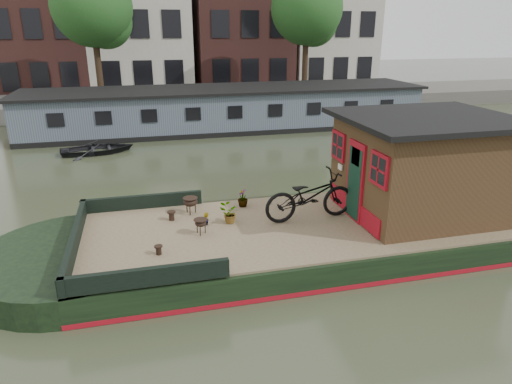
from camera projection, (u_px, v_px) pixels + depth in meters
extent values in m
plane|color=#313924|center=(335.00, 244.00, 11.20)|extent=(120.00, 120.00, 0.00)
cube|color=black|center=(335.00, 233.00, 11.10)|extent=(12.00, 4.00, 0.60)
cylinder|color=black|center=(74.00, 262.00, 9.72)|extent=(4.00, 4.00, 0.60)
cube|color=maroon|center=(335.00, 242.00, 11.18)|extent=(12.02, 4.02, 0.10)
cube|color=#897754|center=(336.00, 221.00, 10.99)|extent=(11.80, 3.80, 0.05)
cube|color=black|center=(75.00, 240.00, 9.56)|extent=(0.12, 4.00, 0.35)
cube|color=black|center=(143.00, 202.00, 11.64)|extent=(3.00, 0.12, 0.35)
cube|color=black|center=(146.00, 277.00, 8.14)|extent=(3.00, 0.12, 0.35)
cube|color=black|center=(423.00, 168.00, 11.09)|extent=(3.50, 3.00, 2.30)
cube|color=black|center=(429.00, 118.00, 10.68)|extent=(4.00, 3.50, 0.12)
cube|color=maroon|center=(355.00, 181.00, 10.75)|extent=(0.06, 0.80, 1.90)
cube|color=black|center=(354.00, 183.00, 10.76)|extent=(0.04, 0.64, 1.70)
cube|color=maroon|center=(379.00, 170.00, 9.59)|extent=(0.06, 0.72, 0.72)
cube|color=maroon|center=(338.00, 146.00, 11.50)|extent=(0.06, 0.72, 0.72)
imported|color=black|center=(310.00, 196.00, 10.85)|extent=(2.29, 0.93, 1.18)
imported|color=brown|center=(206.00, 219.00, 10.67)|extent=(0.14, 0.17, 0.29)
imported|color=#A95531|center=(229.00, 214.00, 10.73)|extent=(0.45, 0.39, 0.48)
imported|color=brown|center=(243.00, 198.00, 11.73)|extent=(0.31, 0.31, 0.47)
cylinder|color=black|center=(172.00, 216.00, 10.93)|extent=(0.20, 0.20, 0.23)
cylinder|color=black|center=(159.00, 250.00, 9.29)|extent=(0.17, 0.17, 0.19)
imported|color=black|center=(97.00, 146.00, 19.22)|extent=(3.22, 2.51, 0.61)
cube|color=#525D6D|center=(227.00, 109.00, 23.62)|extent=(20.00, 4.00, 2.00)
cube|color=black|center=(227.00, 89.00, 23.26)|extent=(20.40, 4.40, 0.12)
cube|color=black|center=(228.00, 126.00, 23.92)|extent=(20.00, 4.05, 0.24)
cube|color=#47443F|center=(209.00, 101.00, 29.73)|extent=(60.00, 6.00, 0.90)
cylinder|color=#332316|center=(98.00, 66.00, 26.03)|extent=(0.36, 0.36, 4.00)
sphere|color=#164419|center=(92.00, 6.00, 24.94)|extent=(4.40, 4.40, 4.40)
sphere|color=#164419|center=(105.00, 22.00, 25.63)|extent=(3.00, 3.00, 3.00)
cylinder|color=#332316|center=(305.00, 62.00, 28.91)|extent=(0.36, 0.36, 4.00)
sphere|color=#164419|center=(307.00, 8.00, 27.81)|extent=(4.40, 4.40, 4.40)
sphere|color=#164419|center=(314.00, 22.00, 28.50)|extent=(3.00, 3.00, 3.00)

